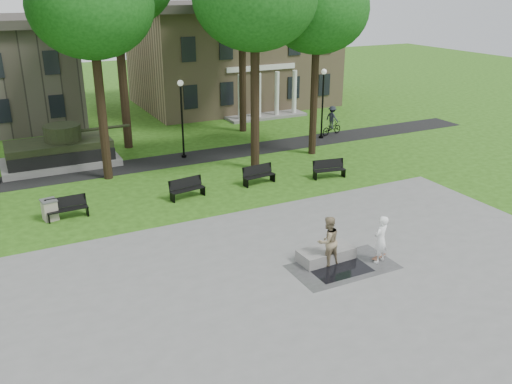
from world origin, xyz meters
TOP-DOWN VIEW (x-y plane):
  - ground at (0.00, 0.00)m, footprint 120.00×120.00m
  - plaza at (0.00, -5.00)m, footprint 22.00×16.00m
  - footpath at (0.00, 12.00)m, footprint 44.00×2.60m
  - building_right at (10.00, 26.00)m, footprint 17.00×12.00m
  - tree_1 at (-4.50, 10.50)m, footprint 6.20×6.20m
  - tree_3 at (8.00, 9.50)m, footprint 6.00×6.00m
  - lamp_mid at (0.50, 12.30)m, footprint 0.36×0.36m
  - lamp_right at (10.50, 12.30)m, footprint 0.36×0.36m
  - tank_monument at (-6.46, 14.00)m, footprint 7.45×3.40m
  - puddle at (0.99, -3.77)m, footprint 2.20×1.20m
  - concrete_block at (0.94, -2.78)m, footprint 2.24×1.09m
  - skateboard at (2.86, -3.60)m, footprint 0.80×0.47m
  - skateboarder at (2.66, -3.83)m, footprint 0.80×0.67m
  - friend_watching at (0.77, -3.11)m, footprint 1.02×0.83m
  - cyclist at (11.66, 12.76)m, footprint 1.93×1.15m
  - park_bench_0 at (-7.33, 5.86)m, footprint 1.81×0.58m
  - park_bench_1 at (-1.61, 5.83)m, footprint 1.85×0.79m
  - park_bench_2 at (2.49, 6.06)m, footprint 1.84×0.71m
  - park_bench_3 at (6.37, 5.21)m, footprint 1.85×0.82m
  - trash_bin at (-8.06, 6.01)m, footprint 0.75×0.75m

SIDE VIEW (x-z plane):
  - ground at x=0.00m, z-range 0.00..0.00m
  - footpath at x=0.00m, z-range 0.00..0.01m
  - plaza at x=0.00m, z-range 0.00..0.02m
  - puddle at x=0.99m, z-range 0.02..0.02m
  - skateboard at x=2.86m, z-range 0.02..0.09m
  - concrete_block at x=0.94m, z-range 0.02..0.47m
  - trash_bin at x=-8.06m, z-range 0.01..0.97m
  - park_bench_0 at x=-7.33m, z-range 0.02..1.02m
  - park_bench_1 at x=-1.61m, z-range 0.02..1.02m
  - park_bench_2 at x=2.49m, z-range 0.02..1.02m
  - park_bench_3 at x=6.37m, z-range 0.02..1.02m
  - cyclist at x=11.66m, z-range -0.18..1.86m
  - tank_monument at x=-6.46m, z-range -0.34..2.06m
  - skateboarder at x=2.66m, z-range 0.02..1.91m
  - friend_watching at x=0.77m, z-range 0.02..1.96m
  - lamp_mid at x=0.50m, z-range 0.43..5.16m
  - lamp_right at x=10.50m, z-range 0.43..5.16m
  - building_right at x=10.00m, z-range 0.04..8.64m
  - tree_3 at x=8.00m, z-range 3.00..14.19m
  - tree_1 at x=-4.50m, z-range 3.14..14.77m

